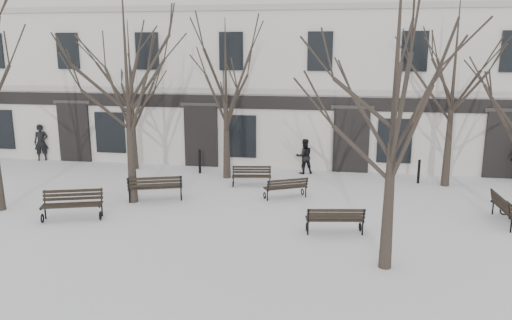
% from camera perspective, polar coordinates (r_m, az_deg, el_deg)
% --- Properties ---
extents(ground, '(100.00, 100.00, 0.00)m').
position_cam_1_polar(ground, '(15.91, -1.73, -7.68)').
color(ground, silver).
rests_on(ground, ground).
extents(building, '(40.40, 10.20, 11.40)m').
position_cam_1_polar(building, '(27.74, 3.57, 12.61)').
color(building, beige).
rests_on(building, ground).
extents(tree_1, '(5.73, 5.73, 8.19)m').
position_cam_1_polar(tree_1, '(18.15, -14.66, 10.96)').
color(tree_1, black).
rests_on(tree_1, ground).
extents(tree_2, '(5.47, 5.47, 7.81)m').
position_cam_1_polar(tree_2, '(12.43, 15.73, 9.22)').
color(tree_2, black).
rests_on(tree_2, ground).
extents(tree_4, '(4.76, 4.76, 6.80)m').
position_cam_1_polar(tree_4, '(23.51, -14.18, 9.15)').
color(tree_4, black).
rests_on(tree_4, ground).
extents(tree_5, '(4.73, 4.73, 6.76)m').
position_cam_1_polar(tree_5, '(21.19, -3.48, 9.10)').
color(tree_5, black).
rests_on(tree_5, ground).
extents(tree_6, '(5.28, 5.28, 7.54)m').
position_cam_1_polar(tree_6, '(21.30, 21.74, 9.58)').
color(tree_6, black).
rests_on(tree_6, ground).
extents(bench_0, '(2.02, 1.24, 0.97)m').
position_cam_1_polar(bench_0, '(17.57, -20.25, -4.70)').
color(bench_0, black).
rests_on(bench_0, ground).
extents(bench_1, '(2.07, 1.31, 0.99)m').
position_cam_1_polar(bench_1, '(18.77, -11.44, -3.02)').
color(bench_1, black).
rests_on(bench_1, ground).
extents(bench_2, '(1.81, 0.90, 0.88)m').
position_cam_1_polar(bench_2, '(15.39, 9.01, -6.67)').
color(bench_2, black).
rests_on(bench_2, ground).
extents(bench_3, '(1.66, 0.82, 0.80)m').
position_cam_1_polar(bench_3, '(20.45, -0.51, -1.76)').
color(bench_3, black).
rests_on(bench_3, ground).
extents(bench_4, '(1.68, 1.25, 0.82)m').
position_cam_1_polar(bench_4, '(18.75, 3.44, -3.10)').
color(bench_4, black).
rests_on(bench_4, ground).
extents(bench_5, '(0.72, 1.85, 0.92)m').
position_cam_1_polar(bench_5, '(17.99, 26.70, -4.97)').
color(bench_5, black).
rests_on(bench_5, ground).
extents(bollard_a, '(0.14, 0.14, 1.10)m').
position_cam_1_polar(bollard_a, '(22.59, -6.45, -0.06)').
color(bollard_a, black).
rests_on(bollard_a, ground).
extents(bollard_b, '(0.13, 0.13, 1.02)m').
position_cam_1_polar(bollard_b, '(21.86, 18.11, -1.15)').
color(bollard_b, black).
rests_on(bollard_b, ground).
extents(pedestrian_a, '(0.79, 0.68, 1.83)m').
position_cam_1_polar(pedestrian_a, '(27.39, -23.18, -0.03)').
color(pedestrian_a, black).
rests_on(pedestrian_a, ground).
extents(pedestrian_b, '(0.93, 0.83, 1.58)m').
position_cam_1_polar(pedestrian_b, '(22.65, 5.49, -1.53)').
color(pedestrian_b, black).
rests_on(pedestrian_b, ground).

